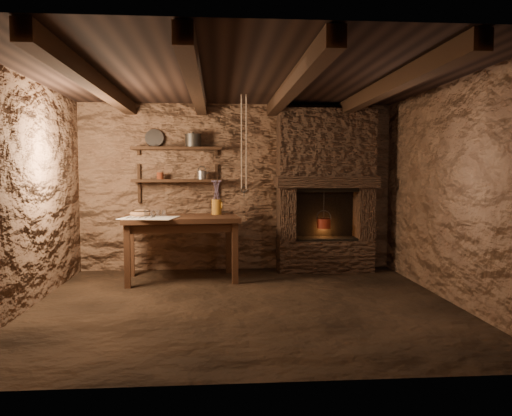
{
  "coord_description": "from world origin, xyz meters",
  "views": [
    {
      "loc": [
        -0.28,
        -5.25,
        1.42
      ],
      "look_at": [
        0.19,
        0.9,
        0.97
      ],
      "focal_mm": 35.0,
      "sensor_mm": 36.0,
      "label": 1
    }
  ],
  "objects": [
    {
      "name": "right_wall",
      "position": [
        2.25,
        0.0,
        1.2
      ],
      "size": [
        0.04,
        4.0,
        2.4
      ],
      "primitive_type": "cube",
      "color": "#4C3224",
      "rests_on": "floor"
    },
    {
      "name": "beam_far_left",
      "position": [
        -1.5,
        0.0,
        2.31
      ],
      "size": [
        0.14,
        3.95,
        0.16
      ],
      "primitive_type": "cube",
      "color": "black",
      "rests_on": "ceiling"
    },
    {
      "name": "linen_cloth",
      "position": [
        -1.14,
        1.07,
        0.85
      ],
      "size": [
        0.75,
        0.65,
        0.01
      ],
      "primitive_type": "cube",
      "rotation": [
        0.0,
        0.0,
        -0.19
      ],
      "color": "beige",
      "rests_on": "work_table"
    },
    {
      "name": "floor",
      "position": [
        0.0,
        0.0,
        0.0
      ],
      "size": [
        4.5,
        4.5,
        0.0
      ],
      "primitive_type": "plane",
      "color": "black",
      "rests_on": "ground"
    },
    {
      "name": "back_wall",
      "position": [
        0.0,
        2.0,
        1.2
      ],
      "size": [
        4.5,
        0.04,
        2.4
      ],
      "primitive_type": "cube",
      "color": "#4C3224",
      "rests_on": "floor"
    },
    {
      "name": "tin_pan",
      "position": [
        -1.17,
        1.94,
        1.9
      ],
      "size": [
        0.27,
        0.14,
        0.26
      ],
      "primitive_type": "cylinder",
      "rotation": [
        1.26,
        0.0,
        0.08
      ],
      "color": "gray",
      "rests_on": "shelf_upper"
    },
    {
      "name": "beam_far_right",
      "position": [
        1.5,
        0.0,
        2.31
      ],
      "size": [
        0.14,
        3.95,
        0.16
      ],
      "primitive_type": "cube",
      "color": "black",
      "rests_on": "ceiling"
    },
    {
      "name": "hearth",
      "position": [
        1.25,
        1.77,
        1.23
      ],
      "size": [
        1.43,
        0.51,
        2.3
      ],
      "color": "#322119",
      "rests_on": "floor"
    },
    {
      "name": "pewter_cutlery_row",
      "position": [
        -1.14,
        1.04,
        0.86
      ],
      "size": [
        0.59,
        0.32,
        0.01
      ],
      "primitive_type": null,
      "rotation": [
        0.0,
        0.0,
        -0.19
      ],
      "color": "gray",
      "rests_on": "linen_cloth"
    },
    {
      "name": "hanging_ropes",
      "position": [
        0.05,
        1.05,
        1.8
      ],
      "size": [
        0.08,
        0.08,
        1.2
      ],
      "primitive_type": null,
      "color": "beige",
      "rests_on": "ceiling"
    },
    {
      "name": "red_pot",
      "position": [
        1.22,
        1.72,
        0.7
      ],
      "size": [
        0.23,
        0.23,
        0.54
      ],
      "rotation": [
        0.0,
        0.0,
        -0.18
      ],
      "color": "maroon",
      "rests_on": "hearth"
    },
    {
      "name": "stoneware_jug",
      "position": [
        -0.3,
        1.54,
        1.05
      ],
      "size": [
        0.15,
        0.14,
        0.47
      ],
      "rotation": [
        0.0,
        0.0,
        -0.07
      ],
      "color": "#AB6F21",
      "rests_on": "work_table"
    },
    {
      "name": "iron_stockpot",
      "position": [
        -0.62,
        1.84,
        1.85
      ],
      "size": [
        0.27,
        0.27,
        0.17
      ],
      "primitive_type": "cylinder",
      "rotation": [
        0.0,
        0.0,
        -0.26
      ],
      "color": "#2A2826",
      "rests_on": "shelf_upper"
    },
    {
      "name": "small_kettle",
      "position": [
        -0.5,
        1.84,
        1.38
      ],
      "size": [
        0.21,
        0.19,
        0.18
      ],
      "primitive_type": null,
      "rotation": [
        0.0,
        0.0,
        -0.4
      ],
      "color": "gray",
      "rests_on": "shelf_lower"
    },
    {
      "name": "wooden_bowl",
      "position": [
        -1.28,
        1.33,
        0.88
      ],
      "size": [
        0.35,
        0.35,
        0.11
      ],
      "primitive_type": "ellipsoid",
      "rotation": [
        0.0,
        0.0,
        0.16
      ],
      "color": "#A06E45",
      "rests_on": "work_table"
    },
    {
      "name": "front_wall",
      "position": [
        0.0,
        -2.0,
        1.2
      ],
      "size": [
        4.5,
        0.04,
        2.4
      ],
      "primitive_type": "cube",
      "color": "#4C3224",
      "rests_on": "floor"
    },
    {
      "name": "left_wall",
      "position": [
        -2.25,
        0.0,
        1.2
      ],
      "size": [
        0.04,
        4.0,
        2.4
      ],
      "primitive_type": "cube",
      "color": "#4C3224",
      "rests_on": "floor"
    },
    {
      "name": "rusty_tin",
      "position": [
        -1.09,
        1.84,
        1.37
      ],
      "size": [
        0.12,
        0.12,
        0.1
      ],
      "primitive_type": "cylinder",
      "rotation": [
        0.0,
        0.0,
        0.34
      ],
      "color": "#5C2212",
      "rests_on": "shelf_lower"
    },
    {
      "name": "work_table",
      "position": [
        -0.76,
        1.29,
        0.45
      ],
      "size": [
        1.55,
        0.98,
        0.84
      ],
      "rotation": [
        0.0,
        0.0,
        0.1
      ],
      "color": "#351E12",
      "rests_on": "floor"
    },
    {
      "name": "shelf_lower",
      "position": [
        -0.85,
        1.84,
        1.3
      ],
      "size": [
        1.25,
        0.3,
        0.04
      ],
      "primitive_type": "cube",
      "color": "black",
      "rests_on": "back_wall"
    },
    {
      "name": "shelf_upper",
      "position": [
        -0.85,
        1.84,
        1.75
      ],
      "size": [
        1.25,
        0.3,
        0.04
      ],
      "primitive_type": "cube",
      "color": "black",
      "rests_on": "back_wall"
    },
    {
      "name": "ceiling",
      "position": [
        0.0,
        0.0,
        2.4
      ],
      "size": [
        4.5,
        4.0,
        0.04
      ],
      "primitive_type": "cube",
      "color": "black",
      "rests_on": "back_wall"
    },
    {
      "name": "beam_mid_left",
      "position": [
        -0.5,
        0.0,
        2.31
      ],
      "size": [
        0.14,
        3.95,
        0.16
      ],
      "primitive_type": "cube",
      "color": "black",
      "rests_on": "ceiling"
    },
    {
      "name": "drinking_glasses",
      "position": [
        -1.12,
        1.19,
        0.89
      ],
      "size": [
        0.21,
        0.06,
        0.09
      ],
      "primitive_type": null,
      "color": "white",
      "rests_on": "linen_cloth"
    },
    {
      "name": "beam_mid_right",
      "position": [
        0.5,
        0.0,
        2.31
      ],
      "size": [
        0.14,
        3.95,
        0.16
      ],
      "primitive_type": "cube",
      "color": "black",
      "rests_on": "ceiling"
    }
  ]
}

